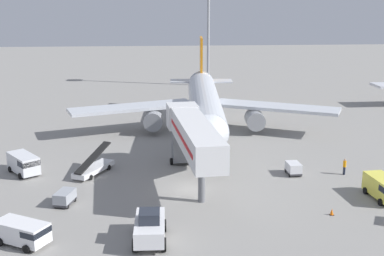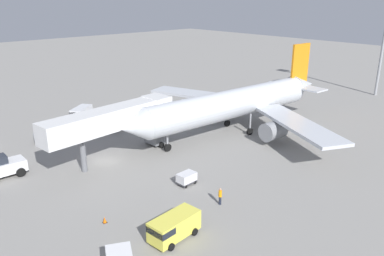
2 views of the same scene
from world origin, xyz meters
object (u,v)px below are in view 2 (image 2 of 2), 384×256
Objects in this scene: baggage_cart_rear_left at (187,178)px; baggage_cart_mid_center at (43,137)px; pushback_tug at (1,167)px; service_van_near_center at (173,226)px; airplane_at_gate at (237,104)px; belt_loader_truck at (101,127)px; jet_bridge at (118,120)px; ground_crew_worker_foreground at (220,196)px; service_van_near_right at (81,113)px; safety_cone_alpha at (105,220)px.

baggage_cart_mid_center is at bearing -164.37° from baggage_cart_rear_left.
baggage_cart_mid_center is (-8.20, 8.22, -0.53)m from pushback_tug.
baggage_cart_mid_center is (-31.12, 0.99, -0.47)m from service_van_near_center.
airplane_at_gate is 21.59m from belt_loader_truck.
airplane_at_gate is at bearing 76.96° from pushback_tug.
belt_loader_truck is at bearing 162.81° from jet_bridge.
ground_crew_worker_foreground reaches higher than baggage_cart_mid_center.
service_van_near_right is 2.64× the size of ground_crew_worker_foreground.
belt_loader_truck reaches higher than safety_cone_alpha.
airplane_at_gate is 8.06× the size of service_van_near_center.
airplane_at_gate is 23.27m from ground_crew_worker_foreground.
airplane_at_gate reaches higher than belt_loader_truck.
jet_bridge is 10.08× the size of ground_crew_worker_foreground.
pushback_tug reaches higher than service_van_near_center.
service_van_near_right is 38.47m from service_van_near_center.
safety_cone_alpha is at bearing -72.61° from airplane_at_gate.
ground_crew_worker_foreground is at bearing 3.61° from jet_bridge.
belt_loader_truck is 7.80m from service_van_near_right.
baggage_cart_rear_left is 3.54× the size of safety_cone_alpha.
airplane_at_gate reaches higher than service_van_near_right.
airplane_at_gate is at bearing 120.95° from service_van_near_center.
baggage_cart_rear_left is at bearing -4.55° from service_van_near_right.
baggage_cart_rear_left is (11.51, 1.51, -4.58)m from jet_bridge.
service_van_near_center is at bearing -59.05° from airplane_at_gate.
belt_loader_truck is at bearing 161.92° from service_van_near_center.
safety_cone_alpha is (16.60, 4.01, -0.99)m from pushback_tug.
ground_crew_worker_foreground reaches higher than safety_cone_alpha.
service_van_near_right is (-14.20, 17.37, -0.03)m from pushback_tug.
service_van_near_center reaches higher than baggage_cart_mid_center.
baggage_cart_mid_center is (-1.77, -8.60, 0.01)m from belt_loader_truck.
airplane_at_gate reaches higher than jet_bridge.
belt_loader_truck is at bearing 150.92° from safety_cone_alpha.
ground_crew_worker_foreground is at bearing -4.63° from belt_loader_truck.
jet_bridge is 14.42m from baggage_cart_mid_center.
belt_loader_truck is (-6.43, 16.82, -0.55)m from pushback_tug.
jet_bridge is at bearing -99.32° from airplane_at_gate.
baggage_cart_rear_left is (8.34, -17.81, -3.78)m from airplane_at_gate.
service_van_near_center reaches higher than baggage_cart_rear_left.
jet_bridge reaches higher than service_van_near_center.
ground_crew_worker_foreground is at bearing 100.14° from service_van_near_center.
baggage_cart_mid_center is (5.99, -9.15, -0.50)m from service_van_near_right.
service_van_near_right is 30.22m from baggage_cart_rear_left.
jet_bridge is at bearing -17.19° from belt_loader_truck.
pushback_tug is 8.58× the size of safety_cone_alpha.
pushback_tug is at bearing -45.07° from baggage_cart_mid_center.
pushback_tug reaches higher than baggage_cart_rear_left.
airplane_at_gate is 26.89m from service_van_near_right.
baggage_cart_rear_left reaches higher than safety_cone_alpha.
service_van_near_right is at bearing 175.45° from baggage_cart_rear_left.
baggage_cart_rear_left is at bearing -4.71° from belt_loader_truck.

